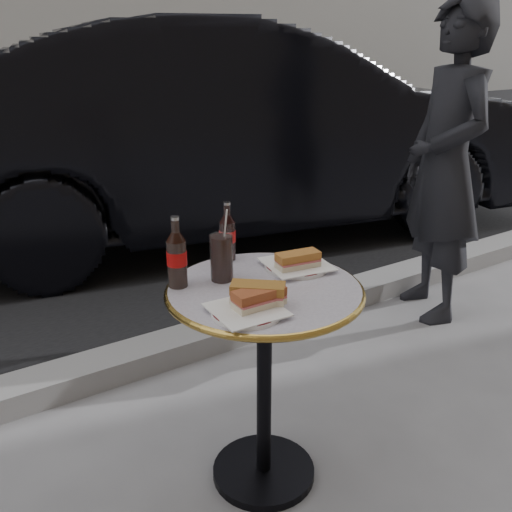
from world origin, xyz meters
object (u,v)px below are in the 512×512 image
parked_car (233,131)px  bistro_table (264,387)px  plate_right (296,266)px  cola_bottle_left (177,252)px  plate_left (247,312)px  cola_glass (222,257)px  pedestrian (445,166)px  cola_bottle_right (227,231)px

parked_car → bistro_table: bearing=162.9°
plate_right → cola_bottle_left: cola_bottle_left is taller
plate_left → plate_right: size_ratio=0.94×
plate_right → cola_glass: bearing=169.2°
bistro_table → plate_right: (0.18, 0.07, 0.37)m
plate_right → parked_car: size_ratio=0.04×
plate_right → pedestrian: pedestrian is taller
plate_right → parked_car: 2.61m
plate_left → cola_bottle_left: (-0.08, 0.28, 0.11)m
plate_left → cola_bottle_right: size_ratio=0.98×
plate_left → plate_right: 0.38m
parked_car → cola_bottle_left: bearing=157.2°
bistro_table → cola_bottle_left: (-0.22, 0.15, 0.48)m
cola_bottle_right → pedestrian: 1.52m
cola_bottle_right → parked_car: (1.30, 2.15, -0.05)m
cola_bottle_right → pedestrian: bearing=11.9°
cola_bottle_right → parked_car: size_ratio=0.04×
cola_bottle_right → cola_glass: (-0.11, -0.14, -0.03)m
plate_left → pedestrian: (1.65, 0.71, 0.09)m
plate_right → cola_bottle_right: (-0.15, 0.19, 0.10)m
bistro_table → parked_car: 2.79m
plate_left → cola_glass: cola_glass is taller
bistro_table → cola_bottle_right: size_ratio=3.54×
bistro_table → cola_bottle_left: 0.55m
bistro_table → cola_bottle_right: (0.02, 0.27, 0.47)m
bistro_table → pedestrian: size_ratio=0.44×
cola_glass → parked_car: parked_car is taller
cola_bottle_left → parked_car: size_ratio=0.05×
plate_left → cola_bottle_right: bearing=67.0°
cola_bottle_right → plate_left: bearing=-113.0°
plate_right → pedestrian: (1.33, 0.51, 0.09)m
bistro_table → cola_bottle_right: 0.54m
plate_left → cola_glass: 0.26m
cola_bottle_left → plate_right: bearing=-11.4°
plate_right → parked_car: parked_car is taller
cola_glass → pedestrian: 1.66m
cola_glass → bistro_table: bearing=-56.2°
cola_glass → pedestrian: bearing=16.1°
cola_bottle_right → cola_glass: cola_bottle_right is taller
cola_bottle_right → cola_glass: bearing=-126.1°
plate_right → parked_car: bearing=64.0°
cola_bottle_right → plate_right: bearing=-51.4°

